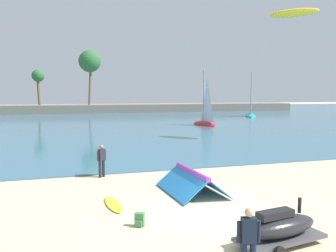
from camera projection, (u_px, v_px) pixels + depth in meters
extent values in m
plane|color=beige|center=(208.00, 216.00, 11.96)|extent=(260.00, 260.00, 0.00)
cube|color=#386B84|center=(92.00, 116.00, 65.66)|extent=(220.00, 98.36, 0.06)
cube|color=slate|center=(89.00, 109.00, 74.34)|extent=(97.28, 6.00, 1.80)
cylinder|color=brown|center=(39.00, 90.00, 72.44)|extent=(0.78, 0.61, 6.19)
sphere|color=#2D6633|center=(38.00, 76.00, 72.14)|extent=(2.60, 2.60, 2.60)
cylinder|color=brown|center=(90.00, 83.00, 75.40)|extent=(1.07, 0.97, 9.49)
sphere|color=#2D6633|center=(90.00, 61.00, 74.95)|extent=(4.80, 4.80, 4.80)
cube|color=#237FD1|center=(204.00, 181.00, 14.87)|extent=(1.22, 3.32, 0.81)
cube|color=#237FD1|center=(180.00, 183.00, 14.48)|extent=(1.22, 3.32, 0.81)
cylinder|color=purple|center=(192.00, 172.00, 14.63)|extent=(0.44, 3.10, 0.23)
cube|color=#4C4C51|center=(280.00, 238.00, 9.57)|extent=(2.72, 1.39, 0.10)
cylinder|color=black|center=(279.00, 252.00, 8.84)|extent=(0.33, 0.15, 0.32)
cylinder|color=black|center=(251.00, 236.00, 9.85)|extent=(0.33, 0.15, 0.32)
ellipsoid|color=#232328|center=(280.00, 226.00, 9.54)|extent=(2.50, 1.21, 0.56)
cube|color=black|center=(275.00, 214.00, 9.42)|extent=(1.14, 0.53, 0.20)
cylinder|color=black|center=(300.00, 205.00, 9.79)|extent=(0.10, 0.10, 0.44)
cube|color=#141E33|center=(249.00, 230.00, 7.79)|extent=(0.38, 0.27, 0.58)
sphere|color=tan|center=(249.00, 213.00, 7.75)|extent=(0.21, 0.21, 0.21)
cylinder|color=#141E33|center=(239.00, 232.00, 7.78)|extent=(0.09, 0.09, 0.50)
cylinder|color=#141E33|center=(259.00, 232.00, 7.80)|extent=(0.09, 0.09, 0.50)
cylinder|color=#23232D|center=(100.00, 169.00, 17.33)|extent=(0.15, 0.15, 0.86)
cylinder|color=#23232D|center=(104.00, 168.00, 17.49)|extent=(0.15, 0.15, 0.86)
cube|color=#23232D|center=(102.00, 155.00, 17.34)|extent=(0.39, 0.35, 0.58)
sphere|color=#9E7051|center=(101.00, 147.00, 17.30)|extent=(0.21, 0.21, 0.21)
cylinder|color=#23232D|center=(98.00, 156.00, 17.17)|extent=(0.09, 0.09, 0.50)
cylinder|color=#23232D|center=(105.00, 155.00, 17.52)|extent=(0.09, 0.09, 0.50)
cube|color=#47844C|center=(140.00, 219.00, 10.98)|extent=(0.36, 0.32, 0.44)
cube|color=#47844C|center=(139.00, 224.00, 10.86)|extent=(0.23, 0.18, 0.20)
ellipsoid|color=yellow|center=(113.00, 204.00, 13.06)|extent=(0.71, 2.14, 0.08)
ellipsoid|color=red|center=(204.00, 125.00, 45.62)|extent=(2.31, 5.54, 1.07)
cylinder|color=gray|center=(204.00, 96.00, 45.50)|extent=(0.16, 0.16, 6.71)
pyramid|color=silver|center=(207.00, 100.00, 44.72)|extent=(0.48, 2.42, 5.71)
ellipsoid|color=teal|center=(251.00, 117.00, 62.09)|extent=(4.19, 6.02, 1.17)
cylinder|color=gray|center=(251.00, 93.00, 61.40)|extent=(0.18, 0.18, 7.31)
pyramid|color=silver|center=(251.00, 96.00, 62.43)|extent=(1.34, 2.43, 6.22)
ellipsoid|color=yellow|center=(294.00, 13.00, 29.91)|extent=(3.97, 4.00, 0.78)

